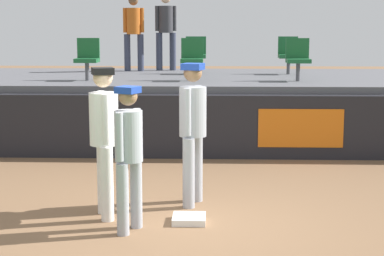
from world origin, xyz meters
name	(u,v)px	position (x,y,z in m)	size (l,w,h in m)	color
ground_plane	(173,226)	(0.00, 0.00, 0.00)	(60.00, 60.00, 0.00)	brown
first_base	(189,219)	(0.18, 0.18, 0.04)	(0.40, 0.40, 0.08)	white
player_fielder_home	(104,132)	(-0.86, 0.37, 1.08)	(0.44, 0.60, 1.86)	white
player_runner_visitor	(193,124)	(0.20, 0.97, 1.09)	(0.45, 0.51, 1.88)	#9EA3AD
player_coach_visitor	(129,148)	(-0.49, -0.18, 0.98)	(0.42, 0.44, 1.69)	#9EA3AD
field_wall	(188,126)	(0.01, 4.00, 0.57)	(18.00, 0.26, 1.14)	black
bleacher_platform	(192,105)	(0.00, 6.57, 0.64)	(18.00, 4.80, 1.27)	#59595E
seat_back_right	(288,53)	(2.14, 7.24, 1.75)	(0.44, 0.44, 0.84)	#4C4C51
seat_front_left	(87,57)	(-2.06, 5.44, 1.75)	(0.45, 0.44, 0.84)	#4C4C51
seat_front_right	(298,57)	(2.13, 5.44, 1.75)	(0.46, 0.44, 0.84)	#4C4C51
seat_front_center	(192,57)	(0.03, 5.44, 1.74)	(0.44, 0.44, 0.84)	#4C4C51
seat_back_center	(196,53)	(0.05, 7.24, 1.75)	(0.46, 0.44, 0.84)	#4C4C51
spectator_hooded	(134,28)	(-1.46, 8.05, 2.31)	(0.50, 0.35, 1.79)	#33384C
spectator_capped	(166,26)	(-0.70, 8.31, 2.35)	(0.51, 0.41, 1.85)	#33384C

